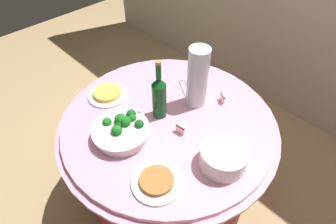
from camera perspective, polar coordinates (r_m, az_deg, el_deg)
ground_plane at (r=2.07m, az=0.00°, el=-15.82°), size 6.00×6.00×0.00m
buffet_table at (r=1.75m, az=0.00°, el=-9.73°), size 1.16×1.16×0.74m
broccoli_bowl at (r=1.38m, az=-9.42°, el=-3.72°), size 0.28×0.28×0.11m
plate_stack at (r=1.27m, az=11.18°, el=-9.03°), size 0.21×0.21×0.10m
wine_bottle at (r=1.41m, az=-1.80°, el=3.23°), size 0.07×0.07×0.34m
decorative_fruit_vase at (r=1.47m, az=5.99°, el=6.69°), size 0.11×0.11×0.34m
serving_tongs at (r=1.65m, az=3.56°, el=4.94°), size 0.16×0.12×0.01m
food_plate_fried_egg at (r=1.63m, az=-12.18°, el=3.63°), size 0.22×0.22×0.04m
food_plate_peanuts at (r=1.22m, az=-2.30°, el=-13.89°), size 0.22×0.22×0.03m
label_placard_front at (r=1.38m, az=2.47°, el=-3.42°), size 0.05×0.01×0.05m
label_placard_mid at (r=1.57m, az=11.00°, el=2.94°), size 0.05×0.04×0.05m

